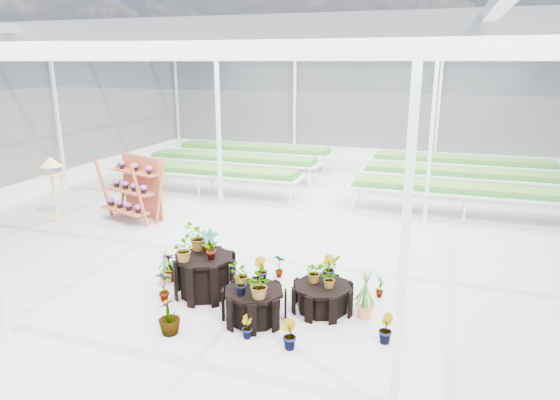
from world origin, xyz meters
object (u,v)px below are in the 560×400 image
(plinth_tall, at_px, (205,276))
(plinth_low, at_px, (322,297))
(shelf_rack, at_px, (131,189))
(bird_table, at_px, (54,189))
(plinth_mid, at_px, (254,305))

(plinth_tall, bearing_deg, plinth_low, 2.60)
(plinth_low, bearing_deg, shelf_rack, 151.03)
(plinth_low, relative_size, bird_table, 0.59)
(shelf_rack, distance_m, bird_table, 2.08)
(bird_table, bearing_deg, plinth_low, -41.27)
(plinth_tall, distance_m, bird_table, 6.55)
(plinth_tall, relative_size, shelf_rack, 0.65)
(plinth_low, height_order, bird_table, bird_table)
(shelf_rack, bearing_deg, plinth_mid, -20.21)
(plinth_low, xyz_separation_m, shelf_rack, (-6.13, 3.40, 0.63))
(plinth_tall, distance_m, shelf_rack, 5.29)
(plinth_mid, bearing_deg, plinth_tall, 153.43)
(plinth_tall, bearing_deg, plinth_mid, -26.57)
(plinth_tall, height_order, shelf_rack, shelf_rack)
(plinth_mid, bearing_deg, shelf_rack, 141.42)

